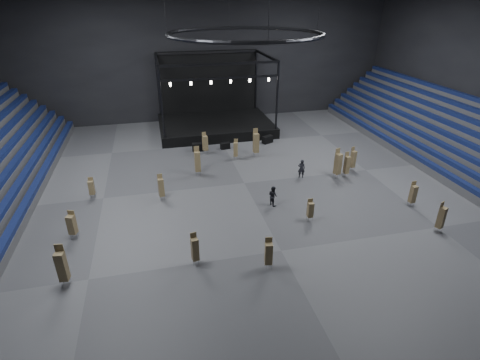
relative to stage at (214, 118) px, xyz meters
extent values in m
plane|color=#4C4C4F|center=(0.00, -16.24, -1.45)|extent=(50.00, 50.00, 0.00)
cube|color=black|center=(0.00, 4.76, 7.55)|extent=(50.00, 0.20, 18.00)
cube|color=black|center=(0.00, -37.24, 7.55)|extent=(50.00, 0.20, 18.00)
cube|color=#0E163F|center=(-18.12, -16.24, -0.50)|extent=(0.59, 40.00, 0.40)
cube|color=#0E163F|center=(-19.02, -16.24, 0.25)|extent=(0.59, 40.00, 0.40)
cube|color=#0E163F|center=(-19.91, -16.24, 1.00)|extent=(0.59, 40.00, 0.40)
cube|color=#48484B|center=(21.40, -16.24, -1.08)|extent=(7.20, 40.00, 0.75)
cube|color=#0E163F|center=(18.12, -16.24, -0.50)|extent=(0.59, 40.00, 0.40)
cube|color=#48484B|center=(21.85, -16.24, -0.70)|extent=(6.30, 40.00, 1.50)
cube|color=#0E163F|center=(19.02, -16.24, 0.25)|extent=(0.59, 40.00, 0.40)
cube|color=#48484B|center=(22.30, -16.24, -0.33)|extent=(5.40, 40.00, 2.25)
cube|color=#0E163F|center=(19.91, -16.24, 1.00)|extent=(0.59, 40.00, 0.40)
cube|color=#48484B|center=(22.75, -16.24, 0.05)|extent=(4.50, 40.00, 3.00)
cube|color=#0E163F|center=(20.82, -16.24, 1.75)|extent=(0.59, 40.00, 0.40)
cube|color=#48484B|center=(23.20, -16.24, 0.42)|extent=(3.60, 40.00, 3.75)
cube|color=#0E163F|center=(21.71, -16.24, 2.50)|extent=(0.59, 40.00, 0.40)
cube|color=#48484B|center=(23.65, -16.24, 0.80)|extent=(2.70, 40.00, 4.50)
cube|color=#0E163F|center=(22.61, -16.24, 3.25)|extent=(0.59, 40.00, 0.40)
cube|color=#48484B|center=(24.10, -16.24, 1.17)|extent=(1.80, 40.00, 5.25)
cube|color=#0E163F|center=(23.52, -16.24, 4.00)|extent=(0.59, 40.00, 0.40)
cube|color=#48484B|center=(24.55, -16.24, 1.55)|extent=(0.90, 40.00, 6.00)
cube|color=black|center=(0.00, -0.74, -0.85)|extent=(14.00, 10.00, 1.20)
cube|color=black|center=(0.00, 4.06, 3.75)|extent=(13.30, 0.30, 8.00)
cylinder|color=black|center=(-6.60, -5.34, 3.65)|extent=(0.24, 0.24, 7.80)
cylinder|color=black|center=(-6.60, 3.86, 3.65)|extent=(0.24, 0.24, 7.80)
cylinder|color=black|center=(6.60, -5.34, 3.65)|extent=(0.24, 0.24, 7.80)
cylinder|color=black|center=(6.60, 3.86, 3.65)|extent=(0.24, 0.24, 7.80)
cube|color=black|center=(0.00, -5.34, 7.55)|extent=(13.40, 0.25, 0.25)
cube|color=black|center=(0.00, 3.86, 7.55)|extent=(13.40, 0.25, 0.25)
cube|color=black|center=(0.00, -5.34, 6.05)|extent=(13.40, 0.20, 0.20)
cylinder|color=white|center=(-5.50, -5.34, 5.65)|extent=(0.24, 0.24, 0.35)
cylinder|color=white|center=(-3.30, -5.34, 5.65)|extent=(0.24, 0.24, 0.35)
cylinder|color=white|center=(-1.10, -5.34, 5.65)|extent=(0.24, 0.24, 0.35)
cylinder|color=white|center=(1.10, -5.34, 5.65)|extent=(0.24, 0.24, 0.35)
cylinder|color=white|center=(3.30, -5.34, 5.65)|extent=(0.24, 0.24, 0.35)
cylinder|color=white|center=(5.50, -5.34, 5.65)|extent=(0.24, 0.24, 0.35)
torus|color=black|center=(0.00, -16.24, 11.55)|extent=(12.30, 12.30, 0.30)
cube|color=black|center=(-3.09, -7.27, -1.01)|extent=(1.37, 0.75, 0.88)
cube|color=black|center=(-0.05, -7.36, -1.10)|extent=(1.12, 0.68, 0.70)
cube|color=black|center=(5.19, -6.67, -1.03)|extent=(1.41, 1.11, 0.84)
cylinder|color=silver|center=(-13.54, -16.06, -1.27)|extent=(0.03, 0.03, 0.36)
cylinder|color=silver|center=(-13.54, -15.72, -1.27)|extent=(0.03, 0.03, 0.36)
cylinder|color=silver|center=(-13.19, -16.06, -1.27)|extent=(0.03, 0.03, 0.36)
cylinder|color=silver|center=(-13.19, -15.72, -1.27)|extent=(0.03, 0.03, 0.36)
cube|color=olive|center=(-13.37, -15.89, -0.47)|extent=(0.46, 0.46, 1.23)
cube|color=olive|center=(-13.35, -15.71, 0.09)|extent=(0.42, 0.08, 0.67)
cylinder|color=silver|center=(-13.94, -27.13, -1.23)|extent=(0.03, 0.03, 0.44)
cylinder|color=silver|center=(-13.94, -26.71, -1.23)|extent=(0.03, 0.03, 0.44)
cylinder|color=silver|center=(-13.52, -27.13, -1.23)|extent=(0.03, 0.03, 0.44)
cylinder|color=silver|center=(-13.52, -26.71, -1.23)|extent=(0.03, 0.03, 0.44)
cube|color=olive|center=(-13.73, -26.92, -0.05)|extent=(0.60, 0.60, 1.93)
cube|color=olive|center=(-13.70, -26.71, 0.86)|extent=(0.51, 0.14, 1.06)
cylinder|color=silver|center=(3.22, -23.77, -1.27)|extent=(0.03, 0.03, 0.35)
cylinder|color=silver|center=(3.22, -23.43, -1.27)|extent=(0.03, 0.03, 0.35)
cylinder|color=silver|center=(3.55, -23.77, -1.27)|extent=(0.03, 0.03, 0.35)
cylinder|color=silver|center=(3.55, -23.43, -1.27)|extent=(0.03, 0.03, 0.35)
cube|color=olive|center=(3.39, -23.60, -0.49)|extent=(0.44, 0.44, 1.21)
cube|color=olive|center=(3.39, -23.42, 0.07)|extent=(0.41, 0.07, 0.67)
cylinder|color=silver|center=(-2.61, -8.42, -1.25)|extent=(0.03, 0.03, 0.39)
cylinder|color=silver|center=(-2.61, -8.05, -1.25)|extent=(0.03, 0.03, 0.39)
cylinder|color=silver|center=(-2.24, -8.42, -1.25)|extent=(0.03, 0.03, 0.39)
cylinder|color=silver|center=(-2.24, -8.05, -1.25)|extent=(0.03, 0.03, 0.39)
cube|color=olive|center=(-2.42, -8.24, -0.24)|extent=(0.60, 0.60, 1.63)
cube|color=olive|center=(-2.49, -8.05, 0.53)|extent=(0.45, 0.20, 0.90)
cylinder|color=silver|center=(10.90, -16.14, -1.27)|extent=(0.03, 0.03, 0.37)
cylinder|color=silver|center=(10.90, -15.79, -1.27)|extent=(0.03, 0.03, 0.37)
cylinder|color=silver|center=(11.25, -16.14, -1.27)|extent=(0.03, 0.03, 0.37)
cylinder|color=silver|center=(11.25, -15.79, -1.27)|extent=(0.03, 0.03, 0.37)
cube|color=olive|center=(11.08, -15.97, -0.24)|extent=(0.55, 0.55, 1.68)
cube|color=olive|center=(11.02, -15.79, 0.55)|extent=(0.42, 0.18, 0.93)
cylinder|color=silver|center=(-1.59, -28.42, -1.25)|extent=(0.03, 0.03, 0.39)
cylinder|color=silver|center=(-1.59, -28.05, -1.25)|extent=(0.03, 0.03, 0.39)
cylinder|color=silver|center=(-1.21, -28.42, -1.25)|extent=(0.03, 0.03, 0.39)
cylinder|color=silver|center=(-1.21, -28.05, -1.25)|extent=(0.03, 0.03, 0.39)
cube|color=olive|center=(-1.40, -28.24, -0.31)|extent=(0.55, 0.55, 1.49)
cube|color=olive|center=(-1.36, -28.04, 0.39)|extent=(0.46, 0.14, 0.82)
cylinder|color=silver|center=(0.30, -10.71, -1.28)|extent=(0.03, 0.03, 0.34)
cylinder|color=silver|center=(0.30, -10.38, -1.28)|extent=(0.03, 0.03, 0.34)
cylinder|color=silver|center=(0.62, -10.71, -1.28)|extent=(0.03, 0.03, 0.34)
cylinder|color=silver|center=(0.62, -10.38, -1.28)|extent=(0.03, 0.03, 0.34)
cube|color=olive|center=(0.46, -10.54, -0.35)|extent=(0.53, 0.53, 1.53)
cube|color=olive|center=(0.53, -10.39, 0.37)|extent=(0.38, 0.20, 0.84)
cylinder|color=silver|center=(-14.20, -22.08, -1.24)|extent=(0.03, 0.03, 0.42)
cylinder|color=silver|center=(-14.20, -21.67, -1.24)|extent=(0.03, 0.03, 0.42)
cylinder|color=silver|center=(-13.80, -22.08, -1.24)|extent=(0.03, 0.03, 0.42)
cylinder|color=silver|center=(-13.80, -21.67, -1.24)|extent=(0.03, 0.03, 0.42)
cube|color=olive|center=(-14.00, -21.88, -0.31)|extent=(0.64, 0.64, 1.43)
cube|color=olive|center=(-13.93, -21.67, 0.35)|extent=(0.48, 0.21, 0.79)
cylinder|color=silver|center=(-4.15, -13.68, -1.24)|extent=(0.03, 0.03, 0.43)
cylinder|color=silver|center=(-4.15, -13.28, -1.24)|extent=(0.03, 0.03, 0.43)
cylinder|color=silver|center=(-3.74, -13.68, -1.24)|extent=(0.03, 0.03, 0.43)
cylinder|color=silver|center=(-3.74, -13.28, -1.24)|extent=(0.03, 0.03, 0.43)
cube|color=olive|center=(-3.94, -13.48, -0.04)|extent=(0.53, 0.53, 1.98)
cube|color=olive|center=(-3.95, -13.27, 0.90)|extent=(0.49, 0.08, 1.09)
cylinder|color=silver|center=(12.26, -23.61, -1.27)|extent=(0.03, 0.03, 0.36)
cylinder|color=silver|center=(12.26, -23.27, -1.27)|extent=(0.03, 0.03, 0.36)
cylinder|color=silver|center=(12.61, -23.61, -1.27)|extent=(0.03, 0.03, 0.36)
cylinder|color=silver|center=(12.61, -23.27, -1.27)|extent=(0.03, 0.03, 0.36)
cube|color=olive|center=(12.44, -23.44, -0.34)|extent=(0.45, 0.45, 1.49)
cube|color=olive|center=(12.43, -23.26, 0.35)|extent=(0.42, 0.07, 0.82)
cylinder|color=silver|center=(-6.04, -26.94, -1.27)|extent=(0.03, 0.03, 0.36)
cylinder|color=silver|center=(-6.04, -26.60, -1.27)|extent=(0.03, 0.03, 0.36)
cylinder|color=silver|center=(-5.69, -26.94, -1.27)|extent=(0.03, 0.03, 0.36)
cylinder|color=silver|center=(-5.69, -26.60, -1.27)|extent=(0.03, 0.03, 0.36)
cube|color=olive|center=(-5.86, -26.77, -0.29)|extent=(0.51, 0.51, 1.60)
cube|color=olive|center=(-5.90, -26.59, 0.46)|extent=(0.42, 0.13, 0.88)
cylinder|color=silver|center=(2.56, -10.43, -1.22)|extent=(0.03, 0.03, 0.45)
cylinder|color=silver|center=(2.56, -10.00, -1.22)|extent=(0.03, 0.03, 0.45)
cylinder|color=silver|center=(2.99, -10.43, -1.22)|extent=(0.03, 0.03, 0.45)
cylinder|color=silver|center=(2.99, -10.00, -1.22)|extent=(0.03, 0.03, 0.45)
cube|color=olive|center=(2.77, -10.22, 0.05)|extent=(0.59, 0.59, 2.10)
cube|color=olive|center=(2.75, -9.99, 1.05)|extent=(0.53, 0.12, 1.15)
cylinder|color=silver|center=(11.86, -27.38, -1.26)|extent=(0.03, 0.03, 0.37)
cylinder|color=silver|center=(11.86, -27.03, -1.26)|extent=(0.03, 0.03, 0.37)
cylinder|color=silver|center=(12.22, -27.38, -1.26)|extent=(0.03, 0.03, 0.37)
cylinder|color=silver|center=(12.22, -27.03, -1.26)|extent=(0.03, 0.03, 0.37)
cube|color=olive|center=(12.04, -27.20, -0.24)|extent=(0.59, 0.59, 1.67)
cube|color=olive|center=(11.96, -27.03, 0.54)|extent=(0.41, 0.23, 0.92)
cylinder|color=silver|center=(-7.75, -17.79, -1.27)|extent=(0.03, 0.03, 0.37)
cylinder|color=silver|center=(-7.75, -17.44, -1.27)|extent=(0.03, 0.03, 0.37)
cylinder|color=silver|center=(-7.40, -17.79, -1.27)|extent=(0.03, 0.03, 0.37)
cylinder|color=silver|center=(-7.40, -17.44, -1.27)|extent=(0.03, 0.03, 0.37)
cube|color=olive|center=(-7.57, -17.62, -0.28)|extent=(0.51, 0.51, 1.60)
cube|color=olive|center=(-7.60, -17.43, 0.47)|extent=(0.43, 0.13, 0.88)
cylinder|color=silver|center=(8.61, -17.40, -1.22)|extent=(0.03, 0.03, 0.45)
cylinder|color=silver|center=(8.61, -16.97, -1.22)|extent=(0.03, 0.03, 0.45)
cylinder|color=silver|center=(9.04, -17.40, -1.22)|extent=(0.03, 0.03, 0.45)
cylinder|color=silver|center=(9.04, -16.97, -1.22)|extent=(0.03, 0.03, 0.45)
cube|color=olive|center=(8.83, -17.18, 0.01)|extent=(0.69, 0.69, 2.02)
cube|color=olive|center=(8.76, -16.97, 0.97)|extent=(0.52, 0.23, 1.11)
cylinder|color=silver|center=(9.64, -17.28, -1.27)|extent=(0.03, 0.03, 0.36)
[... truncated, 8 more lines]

